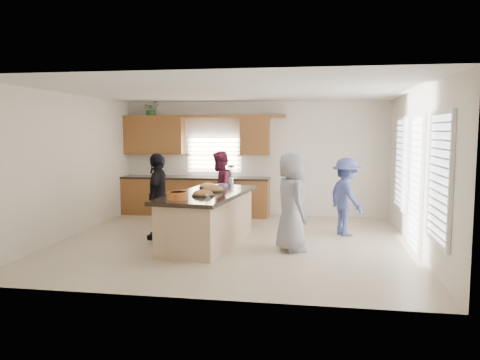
% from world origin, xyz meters
% --- Properties ---
extents(floor, '(6.50, 6.50, 0.00)m').
position_xyz_m(floor, '(0.00, 0.00, 0.00)').
color(floor, beige).
rests_on(floor, ground).
extents(room_shell, '(6.52, 6.02, 2.81)m').
position_xyz_m(room_shell, '(0.00, 0.00, 1.90)').
color(room_shell, silver).
rests_on(room_shell, ground).
extents(back_cabinetry, '(4.08, 0.66, 2.46)m').
position_xyz_m(back_cabinetry, '(-1.47, 2.73, 0.91)').
color(back_cabinetry, brown).
rests_on(back_cabinetry, ground).
extents(right_wall_glazing, '(0.06, 4.00, 2.25)m').
position_xyz_m(right_wall_glazing, '(3.22, -0.13, 1.34)').
color(right_wall_glazing, white).
rests_on(right_wall_glazing, ground).
extents(island, '(1.47, 2.82, 0.95)m').
position_xyz_m(island, '(-0.44, -0.17, 0.45)').
color(island, tan).
rests_on(island, ground).
extents(platter_front, '(0.40, 0.40, 0.16)m').
position_xyz_m(platter_front, '(-0.42, -0.60, 0.98)').
color(platter_front, black).
rests_on(platter_front, island).
extents(platter_mid, '(0.45, 0.45, 0.18)m').
position_xyz_m(platter_mid, '(-0.39, 0.06, 0.98)').
color(platter_mid, black).
rests_on(platter_mid, island).
extents(platter_back, '(0.36, 0.36, 0.14)m').
position_xyz_m(platter_back, '(-0.60, 0.56, 0.98)').
color(platter_back, black).
rests_on(platter_back, island).
extents(salad_bowl, '(0.34, 0.34, 0.13)m').
position_xyz_m(salad_bowl, '(-0.72, -1.10, 1.02)').
color(salad_bowl, '#C96224').
rests_on(salad_bowl, island).
extents(clear_cup, '(0.08, 0.08, 0.10)m').
position_xyz_m(clear_cup, '(-0.21, -1.13, 1.00)').
color(clear_cup, white).
rests_on(clear_cup, island).
extents(plate_stack, '(0.21, 0.21, 0.04)m').
position_xyz_m(plate_stack, '(-0.37, 0.91, 0.97)').
color(plate_stack, '#9A80BA').
rests_on(plate_stack, island).
extents(flower_vase, '(0.14, 0.14, 0.42)m').
position_xyz_m(flower_vase, '(-0.23, 1.07, 1.17)').
color(flower_vase, silver).
rests_on(flower_vase, island).
extents(potted_plant, '(0.48, 0.45, 0.43)m').
position_xyz_m(potted_plant, '(-2.56, 2.82, 2.61)').
color(potted_plant, '#2E6829').
rests_on(potted_plant, back_cabinetry).
extents(woman_left_back, '(0.56, 0.66, 1.53)m').
position_xyz_m(woman_left_back, '(-1.88, 1.25, 0.77)').
color(woman_left_back, black).
rests_on(woman_left_back, ground).
extents(woman_left_mid, '(0.73, 0.88, 1.63)m').
position_xyz_m(woman_left_mid, '(-0.58, 1.59, 0.82)').
color(woman_left_mid, maroon).
rests_on(woman_left_mid, ground).
extents(woman_left_front, '(0.50, 1.01, 1.66)m').
position_xyz_m(woman_left_front, '(-1.48, 0.08, 0.83)').
color(woman_left_front, black).
rests_on(woman_left_front, ground).
extents(woman_right_back, '(0.98, 1.15, 1.55)m').
position_xyz_m(woman_right_back, '(2.12, 0.95, 0.77)').
color(woman_right_back, '#38447B').
rests_on(woman_right_back, ground).
extents(woman_right_front, '(0.83, 0.99, 1.72)m').
position_xyz_m(woman_right_front, '(1.11, -0.42, 0.86)').
color(woman_right_front, gray).
rests_on(woman_right_front, ground).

